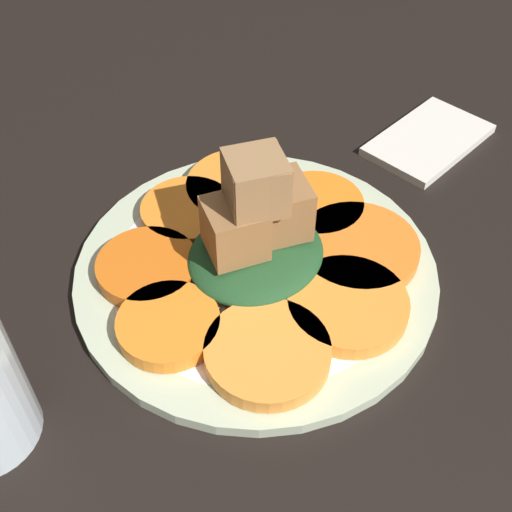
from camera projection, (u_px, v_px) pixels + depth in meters
table_slab at (256, 283)px, 50.74cm from camera, size 120.00×120.00×2.00cm
plate at (256, 270)px, 49.65cm from camera, size 27.82×27.82×1.05cm
carrot_slice_0 at (243, 188)px, 54.62cm from camera, size 9.61×9.61×1.22cm
carrot_slice_1 at (187, 212)px, 52.47cm from camera, size 7.69×7.69×1.22cm
carrot_slice_2 at (147, 267)px, 48.25cm from camera, size 7.67×7.67×1.22cm
carrot_slice_3 at (172, 328)px, 44.30cm from camera, size 7.24×7.24×1.22cm
carrot_slice_4 at (267, 352)px, 42.88cm from camera, size 8.57×8.57×1.22cm
carrot_slice_5 at (348, 305)px, 45.72cm from camera, size 8.70×8.70×1.22cm
carrot_slice_6 at (357, 248)px, 49.64cm from camera, size 9.51×9.51×1.22cm
carrot_slice_7 at (316, 206)px, 53.00cm from camera, size 7.81×7.81×1.22cm
center_pile at (257, 226)px, 46.70cm from camera, size 10.83×9.74×10.17cm
fork at (208, 229)px, 51.70cm from camera, size 18.27×4.28×0.40cm
napkin at (427, 139)px, 61.63cm from camera, size 12.24×7.35×0.80cm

